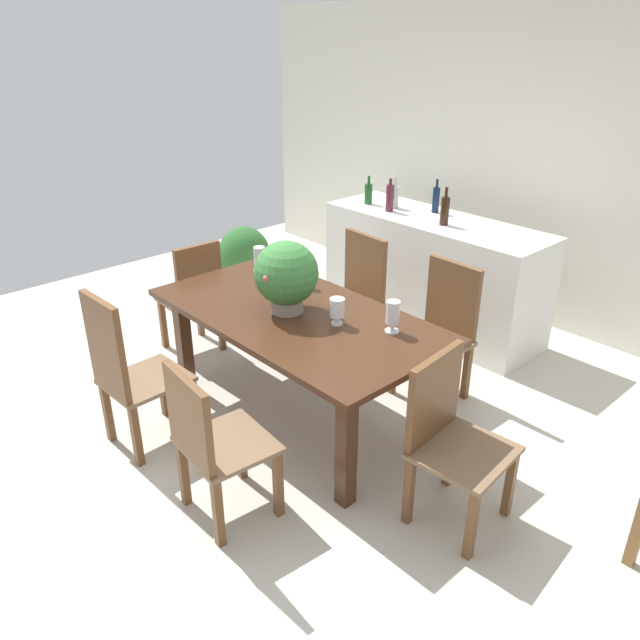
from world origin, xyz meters
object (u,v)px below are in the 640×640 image
object	(u,v)px
wine_bottle_clear	(394,196)
chair_near_right	(210,439)
wine_glass	(310,273)
wine_bottle_tall	(368,193)
chair_head_end	(195,294)
wine_bottle_amber	(445,210)
chair_near_left	(126,369)
chair_foot_end	(448,431)
chair_far_left	(354,289)
crystal_vase_right	(259,258)
wine_bottle_green	(390,198)
crystal_vase_left	(337,309)
flower_centerpiece	(286,275)
wine_bottle_dark	(436,199)
dining_table	(297,328)
chair_far_right	(442,325)
kitchen_counter	(432,273)
crystal_vase_center_near	(393,314)
potted_plant_floor	(244,256)

from	to	relation	value
wine_bottle_clear	chair_near_right	bearing A→B (deg)	-66.19
wine_glass	wine_bottle_tall	size ratio (longest dim) A/B	0.63
chair_head_end	wine_bottle_amber	bearing A→B (deg)	151.07
wine_bottle_clear	wine_glass	bearing A→B (deg)	-69.52
chair_near_left	chair_foot_end	xyz separation A→B (m)	(1.64, 0.95, -0.04)
chair_far_left	chair_head_end	bearing A→B (deg)	-125.35
crystal_vase_right	wine_bottle_green	xyz separation A→B (m)	(-0.01, 1.41, 0.20)
chair_near_left	wine_bottle_green	bearing A→B (deg)	-85.75
chair_near_right	wine_glass	bearing A→B (deg)	-57.23
crystal_vase_left	wine_bottle_amber	bearing A→B (deg)	105.88
flower_centerpiece	wine_bottle_dark	size ratio (longest dim) A/B	1.61
dining_table	chair_far_right	world-z (taller)	chair_far_right
chair_head_end	wine_glass	world-z (taller)	chair_head_end
chair_far_left	chair_far_right	xyz separation A→B (m)	(0.86, -0.01, 0.01)
wine_bottle_green	chair_far_right	bearing A→B (deg)	-32.04
chair_far_left	wine_bottle_green	distance (m)	0.95
crystal_vase_left	wine_bottle_dark	size ratio (longest dim) A/B	0.59
kitchen_counter	wine_bottle_dark	distance (m)	0.62
chair_far_right	wine_bottle_tall	world-z (taller)	wine_bottle_tall
chair_near_right	wine_glass	world-z (taller)	wine_glass
chair_near_right	wine_bottle_clear	size ratio (longest dim) A/B	3.38
chair_far_left	wine_bottle_tall	distance (m)	1.10
wine_glass	wine_bottle_clear	size ratio (longest dim) A/B	0.58
chair_near_right	chair_far_left	xyz separation A→B (m)	(-0.85, 1.90, 0.02)
chair_head_end	dining_table	bearing A→B (deg)	92.69
wine_bottle_dark	wine_bottle_clear	world-z (taller)	wine_bottle_dark
wine_bottle_amber	chair_near_left	bearing A→B (deg)	-95.49
crystal_vase_center_near	flower_centerpiece	bearing A→B (deg)	-157.47
chair_near_right	flower_centerpiece	size ratio (longest dim) A/B	1.98
chair_head_end	kitchen_counter	bearing A→B (deg)	155.93
wine_glass	wine_bottle_green	distance (m)	1.46
chair_far_left	chair_near_left	bearing A→B (deg)	-86.04
wine_bottle_amber	chair_head_end	bearing A→B (deg)	-121.42
dining_table	wine_bottle_green	distance (m)	1.87
wine_bottle_tall	wine_bottle_amber	world-z (taller)	wine_bottle_amber
dining_table	wine_bottle_clear	bearing A→B (deg)	113.59
wine_bottle_clear	potted_plant_floor	size ratio (longest dim) A/B	0.41
chair_foot_end	wine_glass	bearing A→B (deg)	71.51
chair_foot_end	crystal_vase_left	distance (m)	0.99
dining_table	wine_bottle_green	world-z (taller)	wine_bottle_green
potted_plant_floor	crystal_vase_right	bearing A→B (deg)	-30.99
chair_far_left	potted_plant_floor	bearing A→B (deg)	-179.14
chair_far_right	crystal_vase_left	size ratio (longest dim) A/B	5.73
dining_table	wine_bottle_tall	bearing A→B (deg)	120.68
flower_centerpiece	wine_bottle_amber	size ratio (longest dim) A/B	1.51
chair_foot_end	kitchen_counter	bearing A→B (deg)	34.64
chair_near_left	wine_bottle_amber	size ratio (longest dim) A/B	3.44
potted_plant_floor	wine_bottle_tall	bearing A→B (deg)	34.21
chair_far_right	flower_centerpiece	size ratio (longest dim) A/B	2.11
crystal_vase_right	wine_bottle_tall	bearing A→B (deg)	101.54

